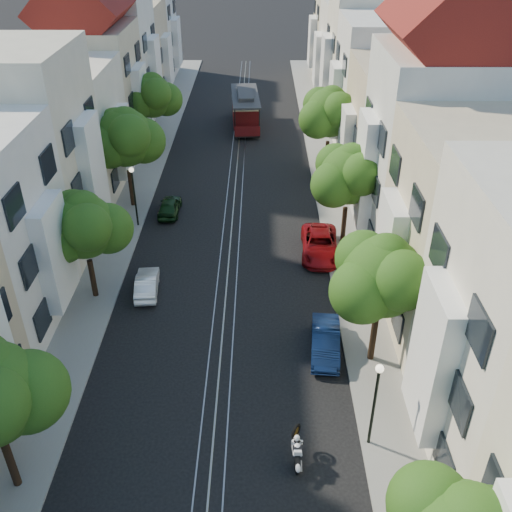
{
  "coord_description": "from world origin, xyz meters",
  "views": [
    {
      "loc": [
        1.85,
        -11.53,
        18.77
      ],
      "look_at": [
        1.68,
        14.8,
        2.2
      ],
      "focal_mm": 40.0,
      "sensor_mm": 36.0,
      "label": 1
    }
  ],
  "objects_px": {
    "tree_e_d": "(331,114)",
    "sportbike_rider": "(297,448)",
    "tree_w_d": "(153,97)",
    "parked_car_w_mid": "(147,284)",
    "cable_car": "(245,108)",
    "parked_car_e_far": "(320,245)",
    "lamp_east": "(376,394)",
    "parked_car_w_far": "(170,206)",
    "tree_w_c": "(126,139)",
    "lamp_west": "(134,188)",
    "parked_car_e_mid": "(325,341)",
    "tree_e_c": "(349,177)",
    "tree_e_b": "(383,278)",
    "tree_w_b": "(85,228)"
  },
  "relations": [
    {
      "from": "tree_e_c",
      "to": "parked_car_e_mid",
      "type": "height_order",
      "value": "tree_e_c"
    },
    {
      "from": "tree_e_b",
      "to": "parked_car_e_far",
      "type": "xyz_separation_m",
      "value": [
        -1.66,
        9.59,
        -4.06
      ]
    },
    {
      "from": "lamp_east",
      "to": "tree_w_d",
      "type": "bearing_deg",
      "value": 112.8
    },
    {
      "from": "tree_w_b",
      "to": "sportbike_rider",
      "type": "relative_size",
      "value": 3.55
    },
    {
      "from": "tree_w_d",
      "to": "sportbike_rider",
      "type": "distance_m",
      "value": 34.66
    },
    {
      "from": "lamp_west",
      "to": "parked_car_w_mid",
      "type": "relative_size",
      "value": 1.25
    },
    {
      "from": "tree_w_c",
      "to": "parked_car_w_far",
      "type": "height_order",
      "value": "tree_w_c"
    },
    {
      "from": "tree_e_c",
      "to": "sportbike_rider",
      "type": "relative_size",
      "value": 3.69
    },
    {
      "from": "sportbike_rider",
      "to": "cable_car",
      "type": "xyz_separation_m",
      "value": [
        -2.84,
        38.84,
        1.08
      ]
    },
    {
      "from": "parked_car_e_far",
      "to": "lamp_east",
      "type": "bearing_deg",
      "value": -84.66
    },
    {
      "from": "lamp_east",
      "to": "sportbike_rider",
      "type": "height_order",
      "value": "lamp_east"
    },
    {
      "from": "tree_e_b",
      "to": "cable_car",
      "type": "distance_m",
      "value": 33.84
    },
    {
      "from": "tree_e_d",
      "to": "parked_car_w_mid",
      "type": "bearing_deg",
      "value": -125.28
    },
    {
      "from": "lamp_east",
      "to": "parked_car_w_far",
      "type": "relative_size",
      "value": 1.21
    },
    {
      "from": "lamp_east",
      "to": "parked_car_w_mid",
      "type": "xyz_separation_m",
      "value": [
        -10.7,
        10.5,
        -2.3
      ]
    },
    {
      "from": "lamp_east",
      "to": "tree_w_b",
      "type": "bearing_deg",
      "value": 143.42
    },
    {
      "from": "tree_e_d",
      "to": "sportbike_rider",
      "type": "bearing_deg",
      "value": -98.03
    },
    {
      "from": "lamp_west",
      "to": "tree_w_b",
      "type": "bearing_deg",
      "value": -95.97
    },
    {
      "from": "tree_w_d",
      "to": "parked_car_w_mid",
      "type": "xyz_separation_m",
      "value": [
        2.74,
        -21.48,
        -4.05
      ]
    },
    {
      "from": "tree_w_b",
      "to": "tree_e_c",
      "type": "bearing_deg",
      "value": 22.62
    },
    {
      "from": "lamp_west",
      "to": "sportbike_rider",
      "type": "relative_size",
      "value": 2.36
    },
    {
      "from": "tree_e_b",
      "to": "cable_car",
      "type": "relative_size",
      "value": 0.82
    },
    {
      "from": "parked_car_e_mid",
      "to": "tree_e_c",
      "type": "bearing_deg",
      "value": 83.07
    },
    {
      "from": "cable_car",
      "to": "parked_car_e_far",
      "type": "relative_size",
      "value": 1.68
    },
    {
      "from": "cable_car",
      "to": "lamp_east",
      "type": "bearing_deg",
      "value": -85.1
    },
    {
      "from": "lamp_west",
      "to": "parked_car_e_mid",
      "type": "relative_size",
      "value": 1.09
    },
    {
      "from": "parked_car_e_mid",
      "to": "tree_w_d",
      "type": "bearing_deg",
      "value": 119.76
    },
    {
      "from": "tree_w_d",
      "to": "parked_car_e_mid",
      "type": "height_order",
      "value": "tree_w_d"
    },
    {
      "from": "lamp_west",
      "to": "cable_car",
      "type": "distance_m",
      "value": 21.15
    },
    {
      "from": "cable_car",
      "to": "parked_car_w_far",
      "type": "xyz_separation_m",
      "value": [
        -4.9,
        -18.13,
        -1.24
      ]
    },
    {
      "from": "sportbike_rider",
      "to": "parked_car_w_mid",
      "type": "height_order",
      "value": "sportbike_rider"
    },
    {
      "from": "tree_e_d",
      "to": "tree_w_d",
      "type": "distance_m",
      "value": 15.25
    },
    {
      "from": "tree_e_b",
      "to": "parked_car_w_far",
      "type": "relative_size",
      "value": 1.94
    },
    {
      "from": "tree_w_b",
      "to": "tree_w_c",
      "type": "bearing_deg",
      "value": 90.0
    },
    {
      "from": "tree_w_d",
      "to": "sportbike_rider",
      "type": "bearing_deg",
      "value": -72.29
    },
    {
      "from": "tree_e_c",
      "to": "parked_car_e_mid",
      "type": "relative_size",
      "value": 1.7
    },
    {
      "from": "tree_e_d",
      "to": "sportbike_rider",
      "type": "relative_size",
      "value": 3.88
    },
    {
      "from": "tree_e_c",
      "to": "tree_w_b",
      "type": "distance_m",
      "value": 15.6
    },
    {
      "from": "tree_w_d",
      "to": "parked_car_w_far",
      "type": "relative_size",
      "value": 1.9
    },
    {
      "from": "tree_e_c",
      "to": "parked_car_w_far",
      "type": "relative_size",
      "value": 1.9
    },
    {
      "from": "lamp_east",
      "to": "parked_car_e_mid",
      "type": "relative_size",
      "value": 1.09
    },
    {
      "from": "tree_w_d",
      "to": "sportbike_rider",
      "type": "xyz_separation_m",
      "value": [
        10.48,
        -32.81,
        -3.86
      ]
    },
    {
      "from": "tree_w_d",
      "to": "parked_car_w_mid",
      "type": "height_order",
      "value": "tree_w_d"
    },
    {
      "from": "tree_e_c",
      "to": "parked_car_e_far",
      "type": "height_order",
      "value": "tree_e_c"
    },
    {
      "from": "tree_w_d",
      "to": "parked_car_w_far",
      "type": "height_order",
      "value": "tree_w_d"
    },
    {
      "from": "tree_w_c",
      "to": "lamp_east",
      "type": "height_order",
      "value": "tree_w_c"
    },
    {
      "from": "tree_w_c",
      "to": "lamp_east",
      "type": "bearing_deg",
      "value": -57.35
    },
    {
      "from": "tree_e_b",
      "to": "parked_car_w_mid",
      "type": "bearing_deg",
      "value": 154.66
    },
    {
      "from": "tree_w_b",
      "to": "parked_car_w_far",
      "type": "bearing_deg",
      "value": 74.53
    },
    {
      "from": "tree_e_b",
      "to": "lamp_east",
      "type": "xyz_separation_m",
      "value": [
        -0.96,
        -4.98,
        -1.89
      ]
    }
  ]
}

